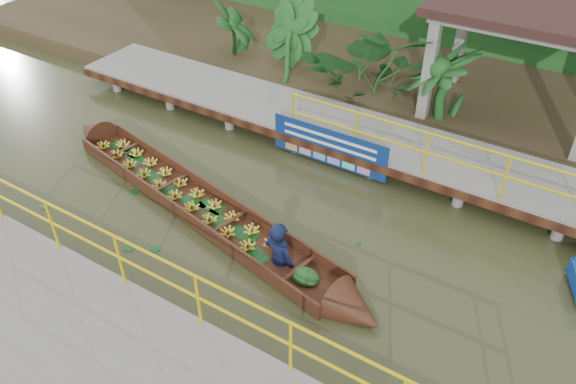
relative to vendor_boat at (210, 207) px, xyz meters
The scene contains 7 objects.
ground 1.26m from the vendor_boat, 19.50° to the left, with size 80.00×80.00×0.00m, color #30341A.
land_strip 7.99m from the vendor_boat, 81.68° to the left, with size 30.00×8.00×0.45m, color #302518.
far_dock 4.02m from the vendor_boat, 72.97° to the left, with size 16.00×2.06×1.66m.
pavilion 8.29m from the vendor_boat, 58.22° to the left, with size 4.40×3.00×3.00m.
vendor_boat is the anchor object (origin of this frame).
blue_banner 3.12m from the vendor_boat, 68.19° to the left, with size 2.88×0.04×0.90m.
tropical_plants 6.30m from the vendor_boat, 67.03° to the left, with size 14.50×1.50×1.88m.
Camera 1 is at (4.90, -7.12, 7.38)m, focal length 35.00 mm.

